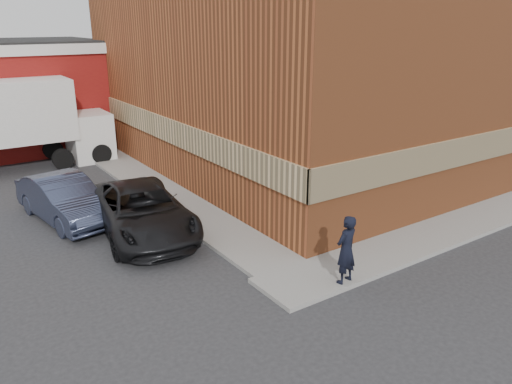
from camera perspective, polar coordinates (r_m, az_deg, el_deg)
ground at (r=13.64m, az=0.84°, el=-9.72°), size 90.00×90.00×0.00m
brick_building at (r=24.35m, az=5.23°, el=14.52°), size 14.25×18.25×9.36m
sidewalk_south at (r=18.12m, az=22.43°, el=-3.52°), size 16.00×1.80×0.12m
sidewalk_west at (r=21.23m, az=-11.90°, el=0.77°), size 1.80×18.00×0.12m
man at (r=12.98m, az=10.26°, el=-6.50°), size 0.73×0.54×1.83m
sedan at (r=18.25m, az=-21.04°, el=-0.76°), size 2.40×4.93×1.55m
suv_a at (r=16.39m, az=-12.92°, el=-2.11°), size 3.27×5.92×1.57m
box_truck at (r=25.26m, az=-25.62°, el=7.54°), size 8.26×2.70×4.05m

